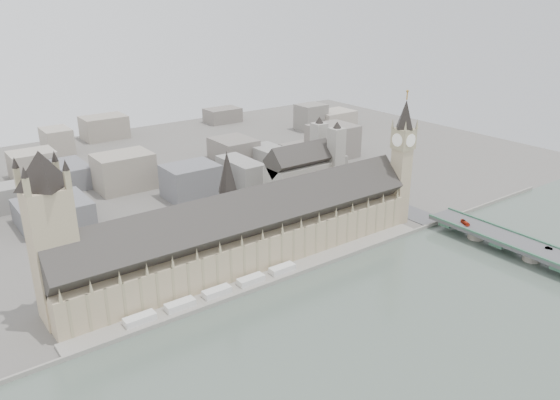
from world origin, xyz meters
TOP-DOWN VIEW (x-y plane):
  - ground at (0.00, 0.00)m, footprint 900.00×900.00m
  - embankment_wall at (0.00, -15.00)m, footprint 600.00×1.50m
  - river_terrace at (0.00, -7.50)m, footprint 270.00×15.00m
  - terrace_tents at (-40.00, -7.00)m, footprint 118.00×7.00m
  - palace_of_westminster at (0.00, 19.70)m, footprint 265.00×40.73m
  - elizabeth_tower at (138.00, 8.00)m, footprint 17.00×17.00m
  - victoria_tower at (-122.00, 26.00)m, footprint 30.00×30.00m
  - central_tower at (-10.00, 26.00)m, footprint 13.00×13.00m
  - westminster_bridge at (162.00, -87.50)m, footprint 25.00×325.00m
  - westminster_abbey at (110.92, 95.00)m, footprint 68.00×36.00m
  - city_skyline_inland at (0.00, 245.00)m, footprint 720.00×360.00m
  - park_trees at (-10.00, 60.00)m, footprint 110.00×30.00m
  - red_bus_north at (157.62, -42.11)m, footprint 6.01×9.83m
  - car_silver at (167.86, -102.72)m, footprint 3.58×5.17m
  - car_approach at (167.17, 60.00)m, footprint 2.60×5.64m

SIDE VIEW (x-z plane):
  - ground at x=0.00m, z-range 0.00..0.00m
  - river_terrace at x=0.00m, z-range 0.00..2.00m
  - embankment_wall at x=0.00m, z-range 0.00..3.00m
  - terrace_tents at x=-40.00m, z-range 2.00..6.00m
  - westminster_bridge at x=162.00m, z-range 0.00..10.25m
  - park_trees at x=-10.00m, z-range 0.00..15.00m
  - car_approach at x=167.17m, z-range 10.25..11.85m
  - car_silver at x=167.86m, z-range 10.25..11.86m
  - red_bus_north at x=157.62m, z-range 10.25..12.96m
  - city_skyline_inland at x=0.00m, z-range 0.00..38.00m
  - palace_of_westminster at x=0.00m, z-range -5.02..50.43m
  - westminster_abbey at x=110.92m, z-range -6.92..57.08m
  - victoria_tower at x=-122.00m, z-range 5.20..105.20m
  - central_tower at x=-10.00m, z-range 33.92..81.92m
  - elizabeth_tower at x=138.00m, z-range 4.34..111.84m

